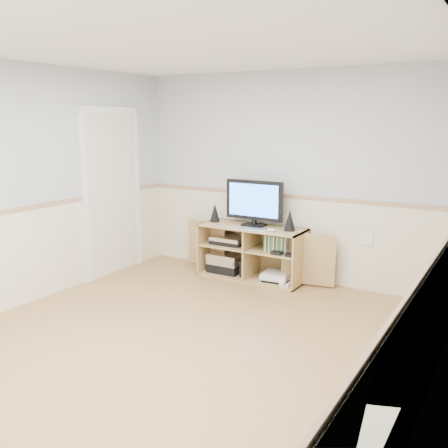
{
  "coord_description": "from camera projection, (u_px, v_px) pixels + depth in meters",
  "views": [
    {
      "loc": [
        2.43,
        -3.29,
        1.91
      ],
      "look_at": [
        -0.27,
        1.2,
        0.83
      ],
      "focal_mm": 40.0,
      "sensor_mm": 36.0,
      "label": 1
    }
  ],
  "objects": [
    {
      "name": "room",
      "position": [
        180.0,
        204.0,
        4.26
      ],
      "size": [
        4.04,
        4.54,
        2.54
      ],
      "color": "tan",
      "rests_on": "ground"
    },
    {
      "name": "media_cabinet",
      "position": [
        254.0,
        251.0,
        6.18
      ],
      "size": [
        2.05,
        0.49,
        0.65
      ],
      "color": "tan",
      "rests_on": "floor"
    },
    {
      "name": "monitor",
      "position": [
        254.0,
        201.0,
        6.05
      ],
      "size": [
        0.75,
        0.18,
        0.56
      ],
      "color": "black",
      "rests_on": "media_cabinet"
    },
    {
      "name": "speaker_left",
      "position": [
        215.0,
        213.0,
        6.34
      ],
      "size": [
        0.13,
        0.13,
        0.24
      ],
      "primitive_type": "cone",
      "color": "black",
      "rests_on": "media_cabinet"
    },
    {
      "name": "speaker_right",
      "position": [
        290.0,
        220.0,
        5.81
      ],
      "size": [
        0.14,
        0.14,
        0.25
      ],
      "primitive_type": "cone",
      "color": "black",
      "rests_on": "media_cabinet"
    },
    {
      "name": "keyboard",
      "position": [
        255.0,
        229.0,
        5.89
      ],
      "size": [
        0.31,
        0.16,
        0.01
      ],
      "primitive_type": "cube",
      "rotation": [
        0.0,
        0.0,
        0.15
      ],
      "color": "silver",
      "rests_on": "media_cabinet"
    },
    {
      "name": "mouse",
      "position": [
        271.0,
        230.0,
        5.79
      ],
      "size": [
        0.1,
        0.07,
        0.04
      ],
      "primitive_type": "ellipsoid",
      "rotation": [
        0.0,
        0.0,
        -0.01
      ],
      "color": "white",
      "rests_on": "media_cabinet"
    },
    {
      "name": "av_components",
      "position": [
        227.0,
        257.0,
        6.33
      ],
      "size": [
        0.51,
        0.31,
        0.47
      ],
      "color": "black",
      "rests_on": "media_cabinet"
    },
    {
      "name": "game_consoles",
      "position": [
        276.0,
        277.0,
        6.01
      ],
      "size": [
        0.45,
        0.3,
        0.11
      ],
      "color": "white",
      "rests_on": "media_cabinet"
    },
    {
      "name": "game_cases",
      "position": [
        277.0,
        244.0,
        5.91
      ],
      "size": [
        0.28,
        0.14,
        0.19
      ],
      "primitive_type": "cube",
      "color": "#3F8C3F",
      "rests_on": "media_cabinet"
    },
    {
      "name": "wall_outlet",
      "position": [
        367.0,
        240.0,
        5.62
      ],
      "size": [
        0.12,
        0.03,
        0.12
      ],
      "primitive_type": "cube",
      "color": "white",
      "rests_on": "wall_back"
    }
  ]
}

